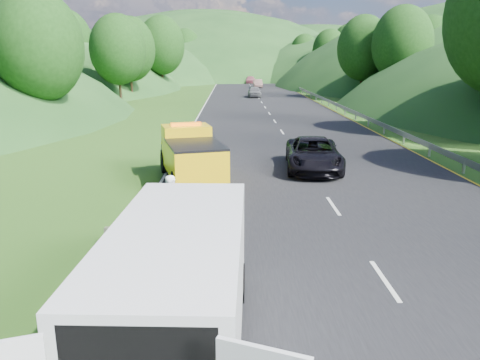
{
  "coord_description": "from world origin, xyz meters",
  "views": [
    {
      "loc": [
        -0.76,
        -12.47,
        5.33
      ],
      "look_at": [
        -0.48,
        2.98,
        1.3
      ],
      "focal_mm": 35.0,
      "sensor_mm": 36.0,
      "label": 1
    }
  ],
  "objects_px": {
    "suitcase": "(111,236)",
    "passing_suv": "(313,170)",
    "woman": "(173,231)",
    "child": "(157,257)",
    "white_van": "(179,279)",
    "tow_truck": "(191,154)"
  },
  "relations": [
    {
      "from": "tow_truck",
      "to": "passing_suv",
      "type": "height_order",
      "value": "tow_truck"
    },
    {
      "from": "white_van",
      "to": "woman",
      "type": "bearing_deg",
      "value": 100.85
    },
    {
      "from": "suitcase",
      "to": "passing_suv",
      "type": "relative_size",
      "value": 0.1
    },
    {
      "from": "white_van",
      "to": "child",
      "type": "height_order",
      "value": "white_van"
    },
    {
      "from": "woman",
      "to": "suitcase",
      "type": "relative_size",
      "value": 3.27
    },
    {
      "from": "child",
      "to": "woman",
      "type": "bearing_deg",
      "value": 138.68
    },
    {
      "from": "white_van",
      "to": "passing_suv",
      "type": "relative_size",
      "value": 1.29
    },
    {
      "from": "tow_truck",
      "to": "white_van",
      "type": "bearing_deg",
      "value": -100.63
    },
    {
      "from": "tow_truck",
      "to": "white_van",
      "type": "relative_size",
      "value": 0.85
    },
    {
      "from": "suitcase",
      "to": "child",
      "type": "bearing_deg",
      "value": -30.97
    },
    {
      "from": "white_van",
      "to": "child",
      "type": "relative_size",
      "value": 7.47
    },
    {
      "from": "woman",
      "to": "suitcase",
      "type": "xyz_separation_m",
      "value": [
        -1.68,
        -1.1,
        0.28
      ]
    },
    {
      "from": "passing_suv",
      "to": "woman",
      "type": "bearing_deg",
      "value": -119.88
    },
    {
      "from": "white_van",
      "to": "suitcase",
      "type": "height_order",
      "value": "white_van"
    },
    {
      "from": "tow_truck",
      "to": "woman",
      "type": "distance_m",
      "value": 6.44
    },
    {
      "from": "child",
      "to": "suitcase",
      "type": "xyz_separation_m",
      "value": [
        -1.47,
        0.88,
        0.28
      ]
    },
    {
      "from": "woman",
      "to": "child",
      "type": "xyz_separation_m",
      "value": [
        -0.21,
        -1.98,
        0.0
      ]
    },
    {
      "from": "child",
      "to": "passing_suv",
      "type": "height_order",
      "value": "passing_suv"
    },
    {
      "from": "suitcase",
      "to": "woman",
      "type": "bearing_deg",
      "value": 33.3
    },
    {
      "from": "woman",
      "to": "passing_suv",
      "type": "xyz_separation_m",
      "value": [
        5.87,
        8.35,
        0.0
      ]
    },
    {
      "from": "child",
      "to": "passing_suv",
      "type": "distance_m",
      "value": 11.99
    },
    {
      "from": "woman",
      "to": "suitcase",
      "type": "distance_m",
      "value": 2.03
    }
  ]
}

